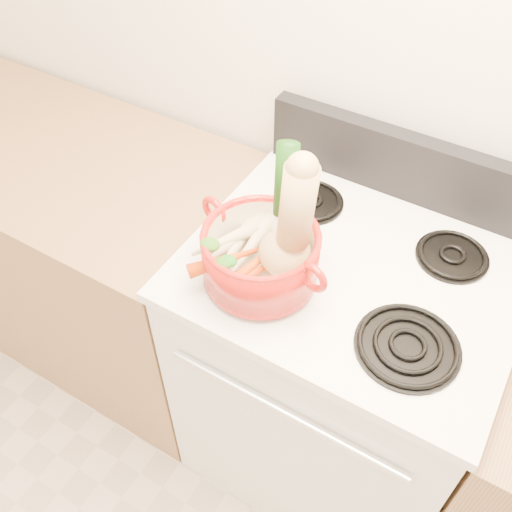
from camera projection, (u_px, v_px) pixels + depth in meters
The scene contains 23 objects.
wall_back at pixel (437, 64), 1.30m from camera, with size 3.50×0.02×2.60m, color white.
stove_body at pixel (334, 373), 1.71m from camera, with size 0.76×0.65×0.92m, color silver.
cooktop at pixel (354, 269), 1.36m from camera, with size 0.78×0.67×0.03m, color white.
control_backsplash at pixel (407, 167), 1.46m from camera, with size 0.76×0.05×0.18m, color black.
oven_handle at pixel (283, 412), 1.28m from camera, with size 0.02×0.02×0.60m, color silver.
counter_left at pixel (70, 244), 2.09m from camera, with size 1.36×0.65×0.90m, color olive.
burner_front_left at pixel (252, 275), 1.32m from camera, with size 0.22×0.22×0.02m, color black.
burner_front_right at pixel (408, 346), 1.19m from camera, with size 0.22×0.22×0.02m, color black.
burner_back_left at pixel (311, 201), 1.49m from camera, with size 0.17×0.17×0.02m, color black.
burner_back_right at pixel (452, 255), 1.36m from camera, with size 0.17×0.17×0.02m, color black.
dutch_oven at pixel (261, 256), 1.26m from camera, with size 0.26×0.26×0.13m, color #AC150E.
pot_handle_left at pixel (214, 210), 1.30m from camera, with size 0.07×0.07×0.02m, color #AC150E.
pot_handle_right at pixel (313, 277), 1.16m from camera, with size 0.07×0.07×0.02m, color #AC150E.
squash at pixel (287, 221), 1.17m from camera, with size 0.12×0.12×0.30m, color tan, non-canonical shape.
leek at pixel (282, 205), 1.20m from camera, with size 0.05×0.05×0.31m, color silver.
ginger at pixel (282, 235), 1.33m from camera, with size 0.08×0.06×0.04m, color tan.
parsnip_0 at pixel (236, 246), 1.30m from camera, with size 0.04×0.04×0.21m, color beige.
parsnip_1 at pixel (238, 237), 1.31m from camera, with size 0.05×0.05×0.22m, color beige.
parsnip_2 at pixel (253, 243), 1.29m from camera, with size 0.04×0.04×0.20m, color beige.
parsnip_3 at pixel (225, 240), 1.29m from camera, with size 0.04×0.04×0.16m, color beige.
carrot_0 at pixel (252, 275), 1.25m from camera, with size 0.03×0.03×0.14m, color #DA450A.
carrot_1 at pixel (223, 262), 1.26m from camera, with size 0.03×0.03×0.16m, color #DE490B.
carrot_2 at pixel (254, 265), 1.25m from camera, with size 0.03×0.03×0.15m, color #D54A0A.
Camera 1 is at (0.26, 0.50, 1.96)m, focal length 40.00 mm.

